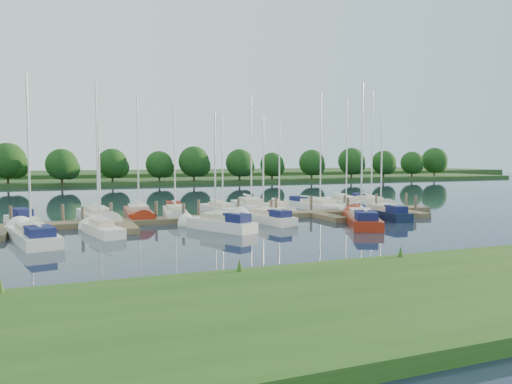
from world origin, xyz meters
name	(u,v)px	position (x,y,z in m)	size (l,w,h in m)	color
ground	(261,234)	(0.00, 0.00, 0.00)	(260.00, 260.00, 0.00)	#17232F
near_bank	(430,291)	(0.00, -16.00, 0.25)	(90.00, 10.00, 0.50)	#244D16
dock	(226,219)	(0.00, 7.31, 0.20)	(40.00, 6.00, 0.40)	brown
mooring_pilings	(222,212)	(0.00, 8.43, 0.60)	(38.24, 2.84, 2.00)	#473D33
far_shore	(123,180)	(0.00, 75.00, 0.30)	(180.00, 30.00, 0.60)	#223F18
distant_hill	(111,175)	(0.00, 100.00, 0.70)	(220.00, 40.00, 1.40)	#355425
treeline	(144,162)	(2.22, 61.63, 4.13)	(146.25, 8.64, 8.19)	#38281C
motorboat	(22,220)	(-14.94, 11.15, 0.32)	(2.77, 4.96, 1.47)	white
sailboat_n_2	(98,217)	(-9.47, 11.26, 0.27)	(2.88, 8.98, 11.23)	white
sailboat_n_3	(139,215)	(-6.20, 11.76, 0.27)	(2.40, 8.36, 10.60)	maroon
sailboat_n_4	(175,213)	(-3.23, 11.37, 0.32)	(2.70, 7.47, 9.48)	white
sailboat_n_5	(222,210)	(1.35, 12.81, 0.27)	(2.67, 7.17, 9.06)	white
sailboat_n_6	(251,208)	(4.37, 13.31, 0.28)	(2.90, 8.74, 11.16)	white
sailboat_n_7	(278,209)	(6.49, 11.67, 0.27)	(2.23, 6.51, 8.30)	white
sailboat_n_8	(318,206)	(11.05, 12.50, 0.30)	(3.41, 9.30, 11.54)	white
sailboat_n_9	(345,204)	(14.69, 13.39, 0.27)	(3.18, 9.08, 11.41)	white
sailboat_n_10	(370,204)	(17.12, 12.61, 0.32)	(4.52, 9.59, 12.03)	white
sailboat_s_0	(32,237)	(-13.85, 2.39, 0.32)	(3.41, 8.29, 10.43)	white
sailboat_s_1	(102,231)	(-9.78, 3.70, 0.27)	(2.43, 5.87, 7.62)	white
sailboat_s_2	(219,225)	(-2.00, 2.81, 0.34)	(3.94, 6.37, 8.67)	white
sailboat_s_3	(266,219)	(2.51, 5.19, 0.32)	(2.73, 6.67, 8.56)	white
sailboat_s_4	(362,221)	(8.73, 1.46, 0.33)	(5.19, 8.32, 10.96)	maroon
sailboat_s_5	(383,214)	(12.70, 4.27, 0.33)	(1.94, 6.78, 8.80)	#101C36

